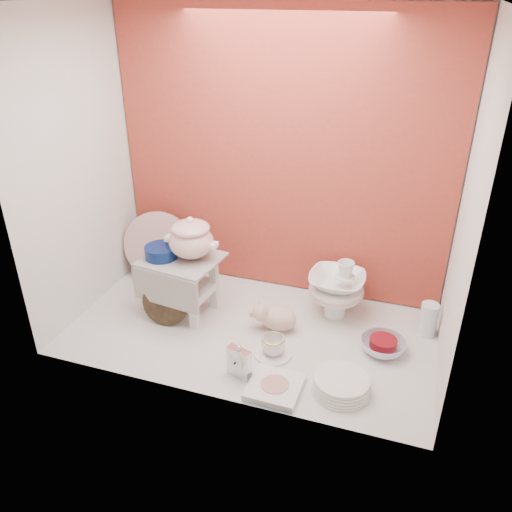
% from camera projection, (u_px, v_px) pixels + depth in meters
% --- Properties ---
extents(ground, '(1.80, 1.80, 0.00)m').
position_uv_depth(ground, '(251.00, 330.00, 2.63)').
color(ground, silver).
rests_on(ground, ground).
extents(niche_shell, '(1.86, 1.03, 1.53)m').
position_uv_depth(niche_shell, '(263.00, 140.00, 2.35)').
color(niche_shell, '#B0322C').
rests_on(niche_shell, ground).
extents(step_stool, '(0.42, 0.37, 0.32)m').
position_uv_depth(step_stool, '(183.00, 285.00, 2.72)').
color(step_stool, silver).
rests_on(step_stool, ground).
extents(soup_tureen, '(0.33, 0.33, 0.23)m').
position_uv_depth(soup_tureen, '(191.00, 238.00, 2.60)').
color(soup_tureen, white).
rests_on(soup_tureen, step_stool).
extents(cobalt_bowl, '(0.17, 0.17, 0.06)m').
position_uv_depth(cobalt_bowl, '(161.00, 252.00, 2.64)').
color(cobalt_bowl, '#0A1E51').
rests_on(cobalt_bowl, step_stool).
extents(floral_platter, '(0.43, 0.18, 0.41)m').
position_uv_depth(floral_platter, '(159.00, 246.00, 3.01)').
color(floral_platter, white).
rests_on(floral_platter, ground).
extents(blue_white_vase, '(0.33, 0.33, 0.27)m').
position_uv_depth(blue_white_vase, '(162.00, 255.00, 3.07)').
color(blue_white_vase, white).
rests_on(blue_white_vase, ground).
extents(lacquer_tray, '(0.25, 0.08, 0.24)m').
position_uv_depth(lacquer_tray, '(165.00, 304.00, 2.63)').
color(lacquer_tray, black).
rests_on(lacquer_tray, ground).
extents(mantel_clock, '(0.12, 0.07, 0.17)m').
position_uv_depth(mantel_clock, '(239.00, 361.00, 2.29)').
color(mantel_clock, silver).
rests_on(mantel_clock, ground).
extents(plush_pig, '(0.25, 0.18, 0.14)m').
position_uv_depth(plush_pig, '(278.00, 318.00, 2.61)').
color(plush_pig, '#CDA690').
rests_on(plush_pig, ground).
extents(teacup_saucer, '(0.19, 0.19, 0.01)m').
position_uv_depth(teacup_saucer, '(273.00, 354.00, 2.46)').
color(teacup_saucer, white).
rests_on(teacup_saucer, ground).
extents(gold_rim_teacup, '(0.15, 0.15, 0.09)m').
position_uv_depth(gold_rim_teacup, '(273.00, 345.00, 2.43)').
color(gold_rim_teacup, white).
rests_on(gold_rim_teacup, teacup_saucer).
extents(lattice_dish, '(0.23, 0.23, 0.03)m').
position_uv_depth(lattice_dish, '(275.00, 387.00, 2.24)').
color(lattice_dish, white).
rests_on(lattice_dish, ground).
extents(dinner_plate_stack, '(0.27, 0.27, 0.07)m').
position_uv_depth(dinner_plate_stack, '(341.00, 385.00, 2.22)').
color(dinner_plate_stack, white).
rests_on(dinner_plate_stack, ground).
extents(crystal_bowl, '(0.27, 0.27, 0.07)m').
position_uv_depth(crystal_bowl, '(383.00, 346.00, 2.47)').
color(crystal_bowl, silver).
rests_on(crystal_bowl, ground).
extents(clear_glass_vase, '(0.11, 0.11, 0.17)m').
position_uv_depth(clear_glass_vase, '(428.00, 319.00, 2.57)').
color(clear_glass_vase, silver).
rests_on(clear_glass_vase, ground).
extents(porcelain_tower, '(0.38, 0.38, 0.33)m').
position_uv_depth(porcelain_tower, '(336.00, 288.00, 2.68)').
color(porcelain_tower, white).
rests_on(porcelain_tower, ground).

